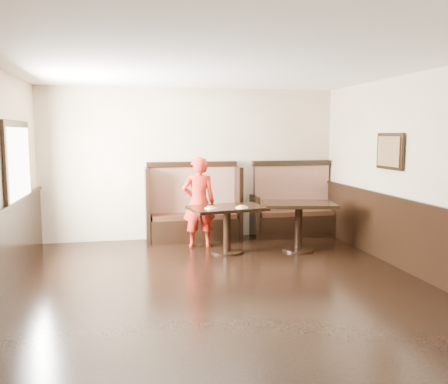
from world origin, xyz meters
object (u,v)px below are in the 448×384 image
object	(u,v)px
child	(199,202)
table_main	(227,217)
booth_neighbor	(293,211)
table_neighbor	(299,215)
booth_main	(193,212)

from	to	relation	value
child	table_main	bearing A→B (deg)	131.36
booth_neighbor	table_main	world-z (taller)	booth_neighbor
booth_neighbor	table_neighbor	size ratio (longest dim) A/B	1.27
table_main	table_neighbor	xyz separation A→B (m)	(1.22, -0.07, 0.02)
table_main	child	distance (m)	0.66
booth_neighbor	table_neighbor	distance (m)	1.19
booth_neighbor	table_neighbor	bearing A→B (deg)	-105.38
table_main	child	bearing A→B (deg)	117.78
booth_main	table_main	xyz separation A→B (m)	(0.42, -1.07, 0.07)
booth_neighbor	table_main	size ratio (longest dim) A/B	1.24
booth_neighbor	table_main	xyz separation A→B (m)	(-1.53, -1.07, 0.11)
booth_neighbor	child	world-z (taller)	child
table_main	table_neighbor	distance (m)	1.22
table_neighbor	child	size ratio (longest dim) A/B	0.83
booth_neighbor	child	size ratio (longest dim) A/B	1.05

